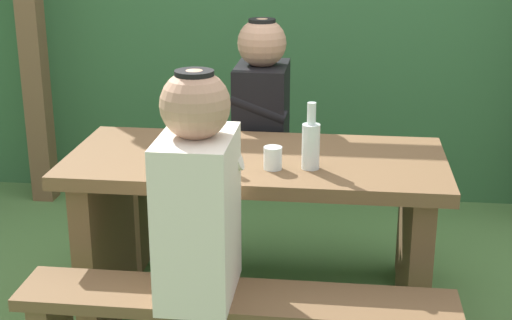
{
  "coord_description": "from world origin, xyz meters",
  "views": [
    {
      "loc": [
        0.32,
        -2.65,
        1.61
      ],
      "look_at": [
        0.0,
        0.0,
        0.72
      ],
      "focal_mm": 53.12,
      "sensor_mm": 36.0,
      "label": 1
    }
  ],
  "objects_px": {
    "picnic_table": "(256,215)",
    "person_white_shirt": "(198,195)",
    "bottle_right": "(205,136)",
    "bench_far": "(270,206)",
    "bottle_left": "(311,143)",
    "drinking_glass": "(273,158)",
    "person_black_coat": "(262,108)"
  },
  "relations": [
    {
      "from": "bottle_left",
      "to": "person_black_coat",
      "type": "bearing_deg",
      "value": 110.7
    },
    {
      "from": "picnic_table",
      "to": "bottle_right",
      "type": "distance_m",
      "value": 0.38
    },
    {
      "from": "picnic_table",
      "to": "bottle_left",
      "type": "relative_size",
      "value": 5.85
    },
    {
      "from": "bench_far",
      "to": "person_white_shirt",
      "type": "xyz_separation_m",
      "value": [
        -0.11,
        -1.08,
        0.46
      ]
    },
    {
      "from": "picnic_table",
      "to": "person_white_shirt",
      "type": "xyz_separation_m",
      "value": [
        -0.11,
        -0.54,
        0.28
      ]
    },
    {
      "from": "person_black_coat",
      "to": "drinking_glass",
      "type": "distance_m",
      "value": 0.68
    },
    {
      "from": "drinking_glass",
      "to": "bottle_right",
      "type": "height_order",
      "value": "bottle_right"
    },
    {
      "from": "person_white_shirt",
      "to": "bottle_right",
      "type": "bearing_deg",
      "value": 97.86
    },
    {
      "from": "person_black_coat",
      "to": "bottle_left",
      "type": "bearing_deg",
      "value": -69.3
    },
    {
      "from": "drinking_glass",
      "to": "picnic_table",
      "type": "bearing_deg",
      "value": 119.03
    },
    {
      "from": "picnic_table",
      "to": "drinking_glass",
      "type": "xyz_separation_m",
      "value": [
        0.08,
        -0.14,
        0.28
      ]
    },
    {
      "from": "bottle_left",
      "to": "bench_far",
      "type": "bearing_deg",
      "value": 107.54
    },
    {
      "from": "person_black_coat",
      "to": "bottle_left",
      "type": "relative_size",
      "value": 3.01
    },
    {
      "from": "picnic_table",
      "to": "drinking_glass",
      "type": "bearing_deg",
      "value": -60.97
    },
    {
      "from": "drinking_glass",
      "to": "bottle_left",
      "type": "distance_m",
      "value": 0.14
    },
    {
      "from": "picnic_table",
      "to": "bench_far",
      "type": "bearing_deg",
      "value": 90.0
    },
    {
      "from": "bench_far",
      "to": "person_black_coat",
      "type": "height_order",
      "value": "person_black_coat"
    },
    {
      "from": "drinking_glass",
      "to": "bottle_left",
      "type": "height_order",
      "value": "bottle_left"
    },
    {
      "from": "person_black_coat",
      "to": "bottle_left",
      "type": "xyz_separation_m",
      "value": [
        0.25,
        -0.65,
        0.05
      ]
    },
    {
      "from": "person_black_coat",
      "to": "bottle_right",
      "type": "relative_size",
      "value": 3.11
    },
    {
      "from": "bottle_right",
      "to": "picnic_table",
      "type": "bearing_deg",
      "value": 21.36
    },
    {
      "from": "drinking_glass",
      "to": "bottle_left",
      "type": "relative_size",
      "value": 0.34
    },
    {
      "from": "person_black_coat",
      "to": "drinking_glass",
      "type": "xyz_separation_m",
      "value": [
        0.12,
        -0.67,
        -0.01
      ]
    },
    {
      "from": "bench_far",
      "to": "bottle_right",
      "type": "bearing_deg",
      "value": -106.37
    },
    {
      "from": "person_white_shirt",
      "to": "drinking_glass",
      "type": "height_order",
      "value": "person_white_shirt"
    },
    {
      "from": "picnic_table",
      "to": "person_black_coat",
      "type": "bearing_deg",
      "value": 94.19
    },
    {
      "from": "bench_far",
      "to": "bottle_right",
      "type": "distance_m",
      "value": 0.81
    },
    {
      "from": "picnic_table",
      "to": "person_white_shirt",
      "type": "bearing_deg",
      "value": -102.07
    },
    {
      "from": "drinking_glass",
      "to": "bench_far",
      "type": "bearing_deg",
      "value": 96.41
    },
    {
      "from": "picnic_table",
      "to": "person_white_shirt",
      "type": "relative_size",
      "value": 1.95
    },
    {
      "from": "bench_far",
      "to": "bottle_left",
      "type": "relative_size",
      "value": 5.85
    },
    {
      "from": "person_black_coat",
      "to": "drinking_glass",
      "type": "relative_size",
      "value": 8.91
    }
  ]
}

